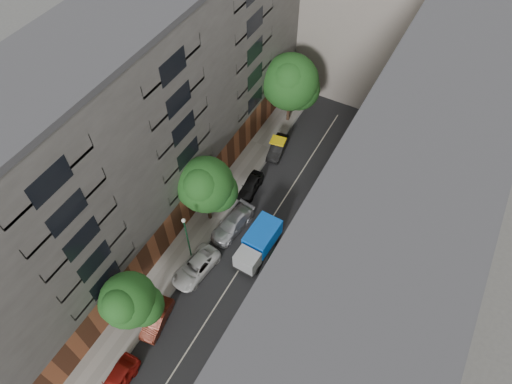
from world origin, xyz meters
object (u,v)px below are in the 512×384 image
Objects in this scene: tarp_truck at (258,243)px; car_left_4 at (251,186)px; car_left_0 at (116,382)px; car_left_2 at (196,267)px; car_right_1 at (232,352)px; pedestrian at (353,200)px; car_left_1 at (157,319)px; car_left_3 at (232,224)px; car_left_5 at (278,148)px; tree_near at (129,302)px; tree_mid at (206,187)px; lamp_post at (187,236)px; car_right_2 at (273,269)px; tree_far at (291,84)px.

tarp_truck is 7.46m from car_left_4.
car_left_0 reaches higher than car_left_2.
car_right_1 is 2.63× the size of pedestrian.
car_left_1 is 0.78× the size of car_left_3.
car_left_5 reaches higher than car_left_1.
tree_near reaches higher than car_left_1.
tree_mid reaches higher than pedestrian.
pedestrian reaches higher than car_left_1.
car_left_1 is 0.52× the size of tree_mid.
lamp_post is at bearing -78.28° from tree_mid.
car_left_3 reaches higher than car_left_4.
tree_near reaches higher than lamp_post.
car_left_4 is (-0.36, 21.85, -0.08)m from car_left_0.
car_left_5 is (0.00, 6.15, 0.00)m from car_left_4.
car_left_0 is 11.20m from car_left_2.
car_left_3 is 1.12× the size of car_right_1.
tree_mid is at bearing 159.92° from car_right_2.
tree_far reaches higher than car_left_2.
tree_mid reaches higher than car_left_3.
tree_near reaches higher than tarp_truck.
car_right_2 is at bearing 50.36° from pedestrian.
car_left_5 is 12.29m from tree_mid.
tree_mid is at bearing -112.12° from car_left_4.
car_right_1 is 0.64× the size of tree_near.
car_left_0 reaches higher than car_right_2.
car_left_1 is 0.98× the size of car_left_5.
tree_near is 1.10× the size of lamp_post.
car_left_1 is 2.32× the size of pedestrian.
pedestrian reaches higher than car_left_5.
car_left_5 is 0.63× the size of lamp_post.
tree_near is at bearing -142.32° from car_left_1.
car_left_5 is at bearing 111.17° from tarp_truck.
tarp_truck reaches higher than car_right_1.
car_left_5 is 23.83m from tree_near.
tree_near reaches higher than car_right_2.
car_left_0 is 0.68× the size of lamp_post.
car_left_5 is 22.89m from car_right_1.
car_right_2 is (2.20, -1.33, -0.69)m from tarp_truck.
car_left_2 is (-0.10, 11.20, -0.05)m from car_left_0.
car_left_1 is 0.88× the size of car_right_1.
car_right_1 is at bearing -36.79° from lamp_post.
tree_near is (-0.96, -1.04, 4.21)m from car_left_1.
car_left_0 reaches higher than car_right_1.
tarp_truck is at bearing 73.91° from car_left_0.
pedestrian reaches higher than car_left_2.
car_left_5 is (-4.20, 12.27, -0.73)m from tarp_truck.
tree_near is at bearing -86.31° from tree_mid.
car_left_5 is at bearing -76.72° from tree_far.
tree_near reaches higher than car_left_3.
tree_near is (-1.26, 4.56, 4.11)m from car_left_0.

